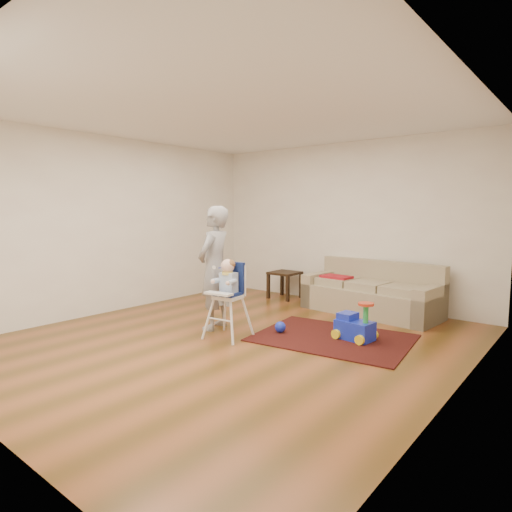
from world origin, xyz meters
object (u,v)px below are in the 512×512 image
Objects in this scene: toy_ball at (280,327)px; adult at (214,268)px; ride_on_toy at (355,320)px; high_chair at (228,300)px; sofa at (370,288)px; side_table at (285,285)px.

toy_ball is 1.16m from adult.
high_chair reaches higher than ride_on_toy.
ride_on_toy is 3.39× the size of toy_ball.
side_table is at bearing -178.42° from sofa.
ride_on_toy is 1.57m from high_chair.
ride_on_toy is at bearing 26.92° from high_chair.
sofa reaches higher than ride_on_toy.
ride_on_toy reaches higher than side_table.
toy_ball is at bearing 45.39° from high_chair.
side_table is 3.40× the size of toy_ball.
side_table is (-1.67, 0.11, -0.15)m from sofa.
sofa is 1.47m from ride_on_toy.
sofa is 2.13× the size of high_chair.
sofa is at bearing -3.87° from side_table.
side_table is at bearing 101.49° from high_chair.
side_table is at bearing 150.84° from ride_on_toy.
adult reaches higher than ride_on_toy.
toy_ball is at bearing -152.28° from ride_on_toy.
adult is at bearing -151.49° from ride_on_toy.
adult is (-0.42, 0.19, 0.34)m from high_chair.
high_chair reaches higher than sofa.
toy_ball is 0.78m from high_chair.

